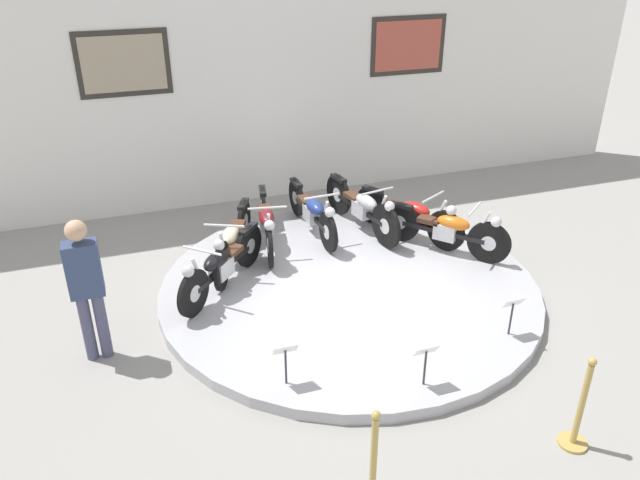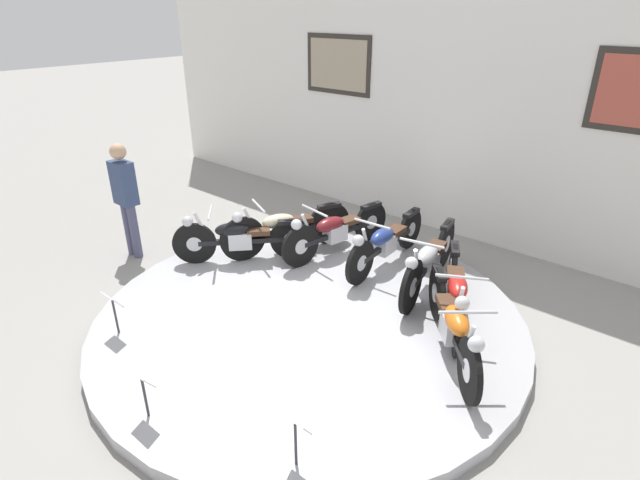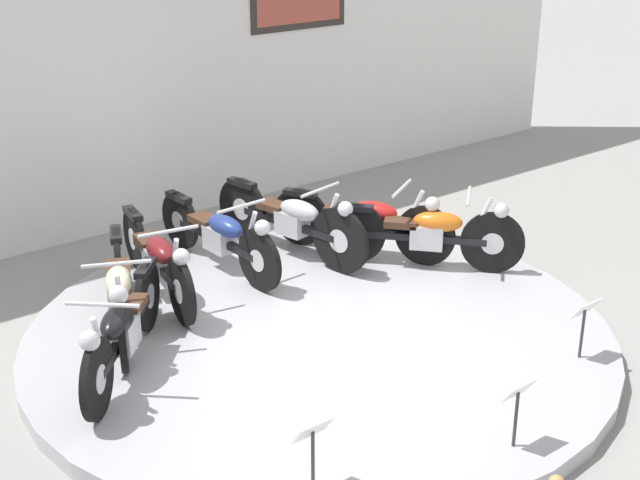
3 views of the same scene
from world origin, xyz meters
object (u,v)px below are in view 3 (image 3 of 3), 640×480
object	(u,v)px
motorcycle_black	(122,329)
motorcycle_red	(365,220)
motorcycle_blue	(220,234)
motorcycle_orange	(427,232)
motorcycle_cream	(120,289)
info_placard_front_right	(584,316)
motorcycle_silver	(292,219)
info_placard_front_centre	(518,399)
info_placard_front_left	(313,439)
motorcycle_maroon	(158,258)

from	to	relation	value
motorcycle_black	motorcycle_red	world-z (taller)	motorcycle_red
motorcycle_blue	motorcycle_orange	xyz separation A→B (m)	(1.63, -1.21, 0.01)
motorcycle_cream	info_placard_front_right	world-z (taller)	motorcycle_cream
motorcycle_silver	motorcycle_red	size ratio (longest dim) A/B	1.14
info_placard_front_centre	motorcycle_cream	bearing A→B (deg)	113.22
motorcycle_blue	motorcycle_red	size ratio (longest dim) A/B	1.12
motorcycle_cream	motorcycle_black	bearing A→B (deg)	-114.66
motorcycle_cream	info_placard_front_left	world-z (taller)	motorcycle_cream
motorcycle_blue	motorcycle_orange	bearing A→B (deg)	-36.56
motorcycle_orange	motorcycle_silver	bearing A→B (deg)	129.53
motorcycle_cream	motorcycle_blue	size ratio (longest dim) A/B	0.94
motorcycle_cream	motorcycle_silver	world-z (taller)	motorcycle_silver
motorcycle_black	motorcycle_maroon	size ratio (longest dim) A/B	0.76
motorcycle_cream	info_placard_front_right	xyz separation A→B (m)	(2.71, -2.67, -0.03)
motorcycle_red	info_placard_front_centre	world-z (taller)	motorcycle_red
motorcycle_cream	motorcycle_maroon	world-z (taller)	motorcycle_cream
info_placard_front_left	info_placard_front_centre	distance (m)	1.44
motorcycle_red	info_placard_front_right	world-z (taller)	motorcycle_red
motorcycle_red	motorcycle_orange	distance (m)	0.67
motorcycle_black	motorcycle_orange	size ratio (longest dim) A/B	0.96
info_placard_front_left	info_placard_front_centre	xyz separation A→B (m)	(1.36, -0.48, 0.00)
motorcycle_black	motorcycle_maroon	xyz separation A→B (m)	(0.87, 1.05, 0.00)
motorcycle_cream	motorcycle_maroon	distance (m)	0.73
info_placard_front_right	info_placard_front_centre	bearing A→B (deg)	-160.59
motorcycle_maroon	motorcycle_orange	bearing A→B (deg)	-23.69
motorcycle_black	motorcycle_maroon	bearing A→B (deg)	50.32
motorcycle_orange	info_placard_front_left	distance (m)	3.63
motorcycle_red	motorcycle_orange	size ratio (longest dim) A/B	1.14
info_placard_front_right	motorcycle_red	bearing A→B (deg)	90.01
motorcycle_blue	info_placard_front_right	xyz separation A→B (m)	(1.35, -3.26, -0.00)
motorcycle_orange	info_placard_front_centre	xyz separation A→B (m)	(-1.63, -2.53, -0.01)
motorcycle_silver	info_placard_front_left	world-z (taller)	motorcycle_silver
motorcycle_orange	motorcycle_blue	bearing A→B (deg)	143.44
motorcycle_cream	info_placard_front_centre	world-z (taller)	motorcycle_cream
motorcycle_blue	info_placard_front_centre	distance (m)	3.74
motorcycle_orange	info_placard_front_centre	size ratio (longest dim) A/B	2.98
motorcycle_black	info_placard_front_right	bearing A→B (deg)	-34.52
motorcycle_cream	motorcycle_red	size ratio (longest dim) A/B	1.06
motorcycle_orange	info_placard_front_left	size ratio (longest dim) A/B	2.98
motorcycle_maroon	motorcycle_orange	world-z (taller)	motorcycle_orange
info_placard_front_right	info_placard_front_left	bearing A→B (deg)	180.00
motorcycle_black	motorcycle_maroon	world-z (taller)	motorcycle_maroon
motorcycle_black	motorcycle_maroon	distance (m)	1.36
motorcycle_maroon	motorcycle_orange	size ratio (longest dim) A/B	1.27
info_placard_front_centre	info_placard_front_right	xyz separation A→B (m)	(1.36, 0.48, 0.00)
motorcycle_black	motorcycle_silver	size ratio (longest dim) A/B	0.74
motorcycle_silver	motorcycle_maroon	bearing A→B (deg)	-179.87
motorcycle_maroon	motorcycle_silver	size ratio (longest dim) A/B	0.98
motorcycle_silver	motorcycle_red	world-z (taller)	motorcycle_silver
info_placard_front_left	info_placard_front_centre	bearing A→B (deg)	-19.41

